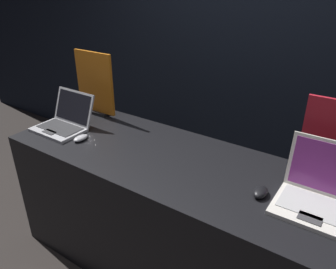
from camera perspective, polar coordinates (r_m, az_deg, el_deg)
wall_back at (r=2.76m, az=14.68°, el=16.43°), size 8.00×0.05×2.80m
display_counter at (r=2.17m, az=0.06°, el=-13.92°), size 2.06×0.75×0.86m
laptop_front at (r=2.37m, az=-17.60°, el=2.30°), size 0.35×0.32×0.24m
mouse_front at (r=2.18m, az=-14.97°, el=-0.61°), size 0.06×0.11×0.03m
promo_stand_front at (r=2.50m, az=-12.59°, el=8.36°), size 0.35×0.07×0.47m
laptop_back at (r=1.67m, az=24.84°, el=-9.27°), size 0.35×0.32×0.29m
mouse_back at (r=1.67m, az=15.78°, el=-9.62°), size 0.07×0.11×0.04m
promo_stand_back at (r=1.81m, az=27.21°, el=-1.61°), size 0.33×0.07×0.44m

